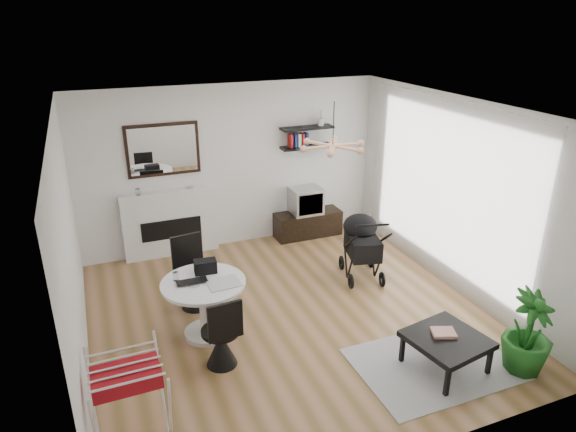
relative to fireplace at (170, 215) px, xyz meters
name	(u,v)px	position (x,y,z in m)	size (l,w,h in m)	color
floor	(290,315)	(1.10, -2.42, -0.69)	(5.00, 5.00, 0.00)	brown
ceiling	(291,110)	(1.10, -2.42, 2.01)	(5.00, 5.00, 0.00)	white
wall_back	(233,167)	(1.10, 0.08, 0.66)	(5.00, 5.00, 0.00)	white
wall_left	(70,255)	(-1.40, -2.42, 0.66)	(5.00, 5.00, 0.00)	white
wall_right	(457,195)	(3.60, -2.42, 0.66)	(5.00, 5.00, 0.00)	white
sheer_curtain	(442,192)	(3.50, -2.22, 0.66)	(0.04, 3.60, 2.60)	white
fireplace	(170,215)	(0.00, 0.00, 0.00)	(1.50, 0.17, 2.16)	white
shelf_lower	(307,147)	(2.37, -0.05, 0.91)	(0.90, 0.25, 0.04)	black
shelf_upper	(307,128)	(2.37, -0.05, 1.23)	(0.90, 0.25, 0.04)	black
pendant_lamp	(333,146)	(1.80, -2.12, 1.46)	(0.90, 0.90, 0.10)	tan
tv_console	(308,224)	(2.37, -0.14, -0.46)	(1.18, 0.41, 0.44)	black
crt_tv	(306,200)	(2.32, -0.14, -0.02)	(0.52, 0.45, 0.45)	#B2B2B5
dining_table	(204,300)	(-0.02, -2.43, -0.20)	(1.02, 1.02, 0.74)	white
laptop	(193,284)	(-0.15, -2.46, 0.07)	(0.36, 0.23, 0.03)	black
black_bag	(205,266)	(0.06, -2.20, 0.14)	(0.27, 0.16, 0.16)	black
newspaper	(224,283)	(0.19, -2.56, 0.06)	(0.38, 0.31, 0.01)	silver
drinking_glass	(176,276)	(-0.31, -2.27, 0.11)	(0.07, 0.07, 0.11)	white
chair_far	(194,285)	(0.00, -1.71, -0.37)	(0.48, 0.49, 0.98)	black
chair_near	(222,344)	(0.01, -3.07, -0.40)	(0.43, 0.44, 0.90)	black
drying_rack	(130,406)	(-1.05, -3.97, -0.17)	(0.66, 0.62, 0.98)	white
stroller	(361,248)	(2.51, -1.78, -0.24)	(0.71, 0.93, 1.04)	black
rug	(433,364)	(2.23, -3.96, -0.68)	(1.76, 1.27, 0.01)	gray
coffee_table	(447,340)	(2.30, -4.05, -0.32)	(0.89, 0.89, 0.40)	black
magazines	(443,333)	(2.30, -3.99, -0.26)	(0.26, 0.20, 0.04)	#DB4F36
potted_plant	(528,333)	(3.09, -4.40, -0.20)	(0.54, 0.54, 0.96)	#1B5D1A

